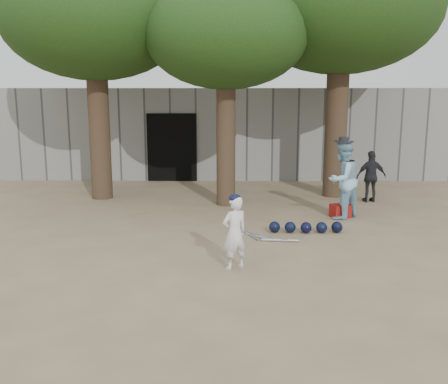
{
  "coord_description": "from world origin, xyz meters",
  "views": [
    {
      "loc": [
        0.74,
        -8.37,
        2.77
      ],
      "look_at": [
        0.6,
        1.0,
        0.95
      ],
      "focal_mm": 40.0,
      "sensor_mm": 36.0,
      "label": 1
    }
  ],
  "objects_px": {
    "spectator_blue": "(342,180)",
    "red_bag": "(340,211)",
    "spectator_dark": "(371,177)",
    "boy_player": "(235,233)"
  },
  "relations": [
    {
      "from": "spectator_blue",
      "to": "red_bag",
      "type": "distance_m",
      "value": 0.75
    },
    {
      "from": "boy_player",
      "to": "spectator_blue",
      "type": "bearing_deg",
      "value": -156.94
    },
    {
      "from": "spectator_blue",
      "to": "red_bag",
      "type": "bearing_deg",
      "value": -141.87
    },
    {
      "from": "boy_player",
      "to": "red_bag",
      "type": "bearing_deg",
      "value": -156.38
    },
    {
      "from": "red_bag",
      "to": "spectator_blue",
      "type": "bearing_deg",
      "value": -99.06
    },
    {
      "from": "boy_player",
      "to": "red_bag",
      "type": "relative_size",
      "value": 2.86
    },
    {
      "from": "spectator_blue",
      "to": "red_bag",
      "type": "xyz_separation_m",
      "value": [
        0.01,
        0.09,
        -0.74
      ]
    },
    {
      "from": "spectator_blue",
      "to": "spectator_dark",
      "type": "bearing_deg",
      "value": -165.58
    },
    {
      "from": "boy_player",
      "to": "spectator_blue",
      "type": "height_order",
      "value": "spectator_blue"
    },
    {
      "from": "boy_player",
      "to": "spectator_dark",
      "type": "xyz_separation_m",
      "value": [
        3.61,
        5.23,
        0.08
      ]
    }
  ]
}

